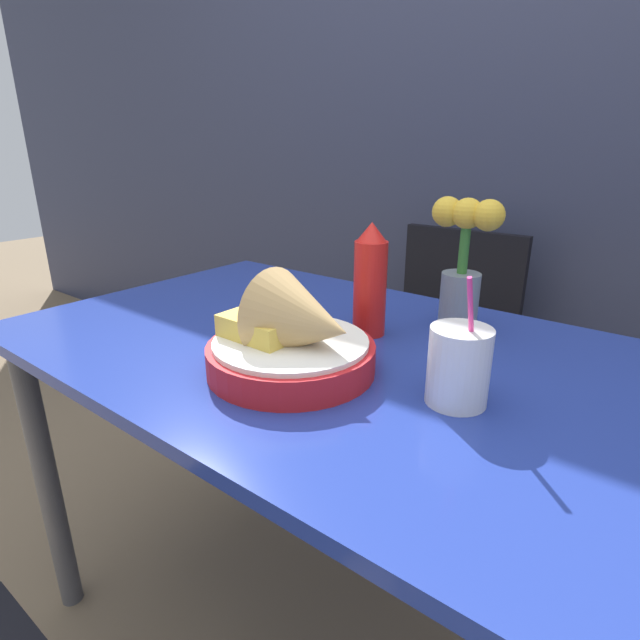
% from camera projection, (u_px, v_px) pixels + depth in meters
% --- Properties ---
extents(ground_plane, '(12.00, 12.00, 0.00)m').
position_uv_depth(ground_plane, '(326.00, 631.00, 1.19)').
color(ground_plane, '#7A664C').
extents(wall_window, '(7.00, 0.06, 2.60)m').
position_uv_depth(wall_window, '(532.00, 74.00, 1.51)').
color(wall_window, '#2D334C').
rests_on(wall_window, ground_plane).
extents(dining_table, '(1.25, 0.78, 0.75)m').
position_uv_depth(dining_table, '(327.00, 390.00, 0.98)').
color(dining_table, '#233893').
rests_on(dining_table, ground_plane).
extents(chair_far_window, '(0.40, 0.40, 0.84)m').
position_uv_depth(chair_far_window, '(445.00, 339.00, 1.62)').
color(chair_far_window, black).
rests_on(chair_far_window, ground_plane).
extents(food_basket, '(0.28, 0.28, 0.17)m').
position_uv_depth(food_basket, '(296.00, 340.00, 0.80)').
color(food_basket, red).
rests_on(food_basket, dining_table).
extents(ketchup_bottle, '(0.06, 0.06, 0.22)m').
position_uv_depth(ketchup_bottle, '(370.00, 281.00, 0.95)').
color(ketchup_bottle, red).
rests_on(ketchup_bottle, dining_table).
extents(drink_cup, '(0.09, 0.09, 0.20)m').
position_uv_depth(drink_cup, '(458.00, 368.00, 0.71)').
color(drink_cup, silver).
rests_on(drink_cup, dining_table).
extents(flower_vase, '(0.14, 0.08, 0.26)m').
position_uv_depth(flower_vase, '(463.00, 261.00, 0.97)').
color(flower_vase, gray).
rests_on(flower_vase, dining_table).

